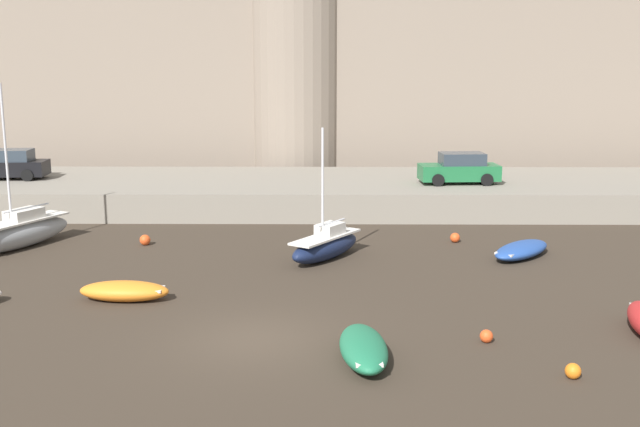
{
  "coord_description": "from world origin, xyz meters",
  "views": [
    {
      "loc": [
        2.01,
        -19.95,
        7.62
      ],
      "look_at": [
        1.78,
        5.55,
        2.5
      ],
      "focal_mm": 42.0,
      "sensor_mm": 36.0,
      "label": 1
    }
  ],
  "objects_px": {
    "sailboat_midflat_centre": "(18,232)",
    "car_quay_west": "(460,169)",
    "mooring_buoy_off_centre": "(145,240)",
    "mooring_buoy_mid_mud": "(455,238)",
    "sailboat_foreground_centre": "(326,245)",
    "car_quay_centre_east": "(9,165)",
    "rowboat_midflat_left": "(521,249)",
    "mooring_buoy_near_shore": "(573,371)",
    "mooring_buoy_near_channel": "(486,336)",
    "rowboat_foreground_left": "(124,291)",
    "rowboat_foreground_right": "(363,347)"
  },
  "relations": [
    {
      "from": "sailboat_foreground_centre",
      "to": "mooring_buoy_near_shore",
      "type": "relative_size",
      "value": 13.24
    },
    {
      "from": "rowboat_foreground_right",
      "to": "car_quay_west",
      "type": "xyz_separation_m",
      "value": [
        6.0,
        20.47,
        1.86
      ]
    },
    {
      "from": "rowboat_foreground_left",
      "to": "rowboat_midflat_left",
      "type": "xyz_separation_m",
      "value": [
        14.41,
        5.73,
        -0.02
      ]
    },
    {
      "from": "rowboat_midflat_left",
      "to": "car_quay_west",
      "type": "bearing_deg",
      "value": 94.91
    },
    {
      "from": "sailboat_foreground_centre",
      "to": "mooring_buoy_off_centre",
      "type": "bearing_deg",
      "value": 163.96
    },
    {
      "from": "sailboat_midflat_centre",
      "to": "car_quay_centre_east",
      "type": "bearing_deg",
      "value": 114.14
    },
    {
      "from": "rowboat_foreground_right",
      "to": "mooring_buoy_near_channel",
      "type": "bearing_deg",
      "value": 20.6
    },
    {
      "from": "sailboat_midflat_centre",
      "to": "mooring_buoy_near_shore",
      "type": "relative_size",
      "value": 17.42
    },
    {
      "from": "sailboat_midflat_centre",
      "to": "rowboat_midflat_left",
      "type": "xyz_separation_m",
      "value": [
        20.75,
        -1.34,
        -0.36
      ]
    },
    {
      "from": "mooring_buoy_mid_mud",
      "to": "car_quay_west",
      "type": "xyz_separation_m",
      "value": [
        1.39,
        7.26,
        2.0
      ]
    },
    {
      "from": "rowboat_midflat_left",
      "to": "mooring_buoy_near_channel",
      "type": "xyz_separation_m",
      "value": [
        -3.35,
        -9.38,
        -0.13
      ]
    },
    {
      "from": "sailboat_foreground_centre",
      "to": "sailboat_midflat_centre",
      "type": "bearing_deg",
      "value": 172.59
    },
    {
      "from": "sailboat_foreground_centre",
      "to": "rowboat_midflat_left",
      "type": "relative_size",
      "value": 1.5
    },
    {
      "from": "sailboat_foreground_centre",
      "to": "car_quay_west",
      "type": "distance_m",
      "value": 12.4
    },
    {
      "from": "sailboat_midflat_centre",
      "to": "car_quay_west",
      "type": "bearing_deg",
      "value": 22.95
    },
    {
      "from": "mooring_buoy_near_channel",
      "to": "sailboat_midflat_centre",
      "type": "bearing_deg",
      "value": 148.34
    },
    {
      "from": "sailboat_midflat_centre",
      "to": "car_quay_centre_east",
      "type": "xyz_separation_m",
      "value": [
        -4.38,
        9.77,
        1.54
      ]
    },
    {
      "from": "sailboat_foreground_centre",
      "to": "car_quay_centre_east",
      "type": "xyz_separation_m",
      "value": [
        -17.3,
        11.45,
        1.64
      ]
    },
    {
      "from": "mooring_buoy_near_shore",
      "to": "mooring_buoy_near_channel",
      "type": "xyz_separation_m",
      "value": [
        -1.62,
        2.42,
        -0.01
      ]
    },
    {
      "from": "sailboat_foreground_centre",
      "to": "mooring_buoy_mid_mud",
      "type": "bearing_deg",
      "value": 26.96
    },
    {
      "from": "rowboat_midflat_left",
      "to": "mooring_buoy_mid_mud",
      "type": "distance_m",
      "value": 3.36
    },
    {
      "from": "sailboat_foreground_centre",
      "to": "mooring_buoy_mid_mud",
      "type": "height_order",
      "value": "sailboat_foreground_centre"
    },
    {
      "from": "mooring_buoy_near_channel",
      "to": "car_quay_centre_east",
      "type": "distance_m",
      "value": 29.97
    },
    {
      "from": "rowboat_midflat_left",
      "to": "car_quay_west",
      "type": "distance_m",
      "value": 9.99
    },
    {
      "from": "rowboat_midflat_left",
      "to": "mooring_buoy_near_shore",
      "type": "bearing_deg",
      "value": -98.35
    },
    {
      "from": "sailboat_foreground_centre",
      "to": "car_quay_west",
      "type": "xyz_separation_m",
      "value": [
        6.99,
        10.11,
        1.64
      ]
    },
    {
      "from": "mooring_buoy_near_shore",
      "to": "car_quay_centre_east",
      "type": "relative_size",
      "value": 0.09
    },
    {
      "from": "sailboat_midflat_centre",
      "to": "mooring_buoy_mid_mud",
      "type": "bearing_deg",
      "value": 3.61
    },
    {
      "from": "sailboat_midflat_centre",
      "to": "car_quay_west",
      "type": "relative_size",
      "value": 1.63
    },
    {
      "from": "car_quay_west",
      "to": "mooring_buoy_near_channel",
      "type": "bearing_deg",
      "value": -97.48
    },
    {
      "from": "rowboat_foreground_right",
      "to": "rowboat_foreground_left",
      "type": "xyz_separation_m",
      "value": [
        -7.57,
        4.96,
        -0.01
      ]
    },
    {
      "from": "rowboat_foreground_left",
      "to": "rowboat_midflat_left",
      "type": "distance_m",
      "value": 15.51
    },
    {
      "from": "rowboat_foreground_left",
      "to": "mooring_buoy_near_channel",
      "type": "bearing_deg",
      "value": -18.28
    },
    {
      "from": "rowboat_foreground_right",
      "to": "rowboat_midflat_left",
      "type": "height_order",
      "value": "rowboat_foreground_right"
    },
    {
      "from": "rowboat_midflat_left",
      "to": "sailboat_midflat_centre",
      "type": "bearing_deg",
      "value": 176.3
    },
    {
      "from": "sailboat_foreground_centre",
      "to": "car_quay_centre_east",
      "type": "height_order",
      "value": "sailboat_foreground_centre"
    },
    {
      "from": "rowboat_midflat_left",
      "to": "mooring_buoy_near_shore",
      "type": "xyz_separation_m",
      "value": [
        -1.73,
        -11.8,
        -0.12
      ]
    },
    {
      "from": "rowboat_foreground_left",
      "to": "car_quay_centre_east",
      "type": "distance_m",
      "value": 20.05
    },
    {
      "from": "mooring_buoy_mid_mud",
      "to": "car_quay_centre_east",
      "type": "xyz_separation_m",
      "value": [
        -22.9,
        8.6,
        2.0
      ]
    },
    {
      "from": "rowboat_midflat_left",
      "to": "car_quay_centre_east",
      "type": "xyz_separation_m",
      "value": [
        -25.13,
        11.11,
        1.9
      ]
    },
    {
      "from": "mooring_buoy_mid_mud",
      "to": "car_quay_west",
      "type": "bearing_deg",
      "value": 79.18
    },
    {
      "from": "sailboat_midflat_centre",
      "to": "car_quay_centre_east",
      "type": "relative_size",
      "value": 1.63
    },
    {
      "from": "sailboat_foreground_centre",
      "to": "rowboat_midflat_left",
      "type": "height_order",
      "value": "sailboat_foreground_centre"
    },
    {
      "from": "sailboat_midflat_centre",
      "to": "mooring_buoy_near_channel",
      "type": "xyz_separation_m",
      "value": [
        17.4,
        -10.73,
        -0.49
      ]
    },
    {
      "from": "rowboat_foreground_left",
      "to": "rowboat_midflat_left",
      "type": "height_order",
      "value": "rowboat_foreground_left"
    },
    {
      "from": "rowboat_midflat_left",
      "to": "mooring_buoy_off_centre",
      "type": "bearing_deg",
      "value": 173.1
    },
    {
      "from": "mooring_buoy_mid_mud",
      "to": "rowboat_foreground_left",
      "type": "bearing_deg",
      "value": -145.92
    },
    {
      "from": "rowboat_midflat_left",
      "to": "mooring_buoy_off_centre",
      "type": "xyz_separation_m",
      "value": [
        -15.56,
        1.88,
        -0.09
      ]
    },
    {
      "from": "sailboat_midflat_centre",
      "to": "mooring_buoy_near_shore",
      "type": "height_order",
      "value": "sailboat_midflat_centre"
    },
    {
      "from": "mooring_buoy_off_centre",
      "to": "mooring_buoy_mid_mud",
      "type": "height_order",
      "value": "mooring_buoy_off_centre"
    }
  ]
}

